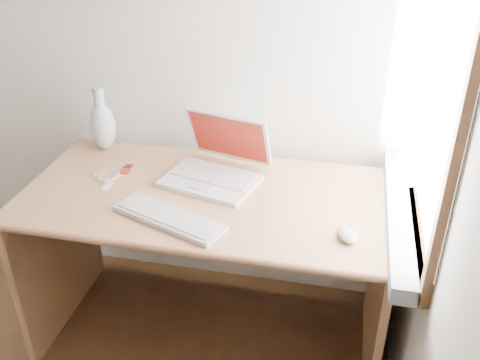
% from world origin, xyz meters
% --- Properties ---
extents(back_wall, '(3.50, 0.04, 2.60)m').
position_xyz_m(back_wall, '(0.00, 1.75, 1.30)').
color(back_wall, white).
rests_on(back_wall, floor).
extents(window, '(0.11, 0.99, 1.10)m').
position_xyz_m(window, '(1.72, 1.30, 1.28)').
color(window, white).
rests_on(window, right_wall).
extents(desk, '(1.44, 0.72, 0.76)m').
position_xyz_m(desk, '(0.95, 1.40, 0.54)').
color(desk, tan).
rests_on(desk, floor).
extents(laptop, '(0.42, 0.39, 0.25)m').
position_xyz_m(laptop, '(0.95, 1.44, 0.82)').
color(laptop, white).
rests_on(laptop, desk).
extents(external_keyboard, '(0.45, 0.27, 0.02)m').
position_xyz_m(external_keyboard, '(0.87, 1.10, 0.77)').
color(external_keyboard, silver).
rests_on(external_keyboard, desk).
extents(mouse, '(0.10, 0.12, 0.03)m').
position_xyz_m(mouse, '(1.51, 1.12, 0.78)').
color(mouse, white).
rests_on(mouse, desk).
extents(ipod, '(0.04, 0.08, 0.01)m').
position_xyz_m(ipod, '(0.57, 1.43, 0.76)').
color(ipod, '#A8150B').
rests_on(ipod, desk).
extents(cable_coil, '(0.11, 0.11, 0.01)m').
position_xyz_m(cable_coil, '(0.51, 1.36, 0.76)').
color(cable_coil, silver).
rests_on(cable_coil, desk).
extents(remote, '(0.03, 0.07, 0.01)m').
position_xyz_m(remote, '(0.55, 1.27, 0.76)').
color(remote, silver).
rests_on(remote, desk).
extents(vase, '(0.11, 0.11, 0.29)m').
position_xyz_m(vase, '(0.40, 1.60, 0.88)').
color(vase, silver).
rests_on(vase, desk).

